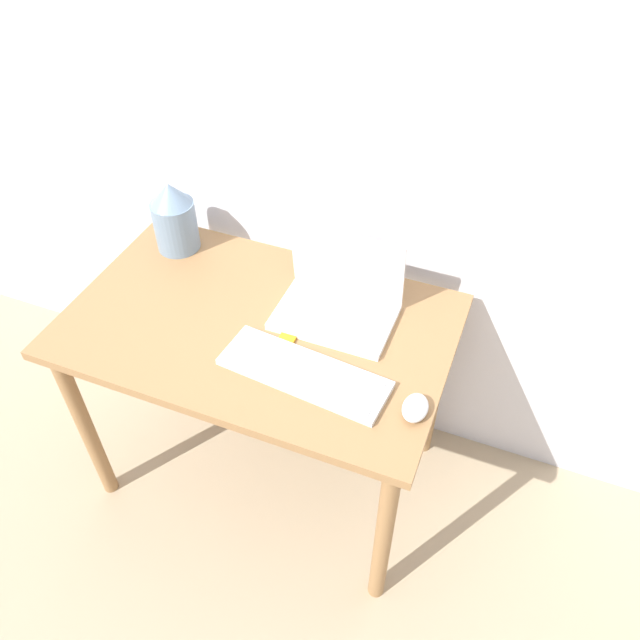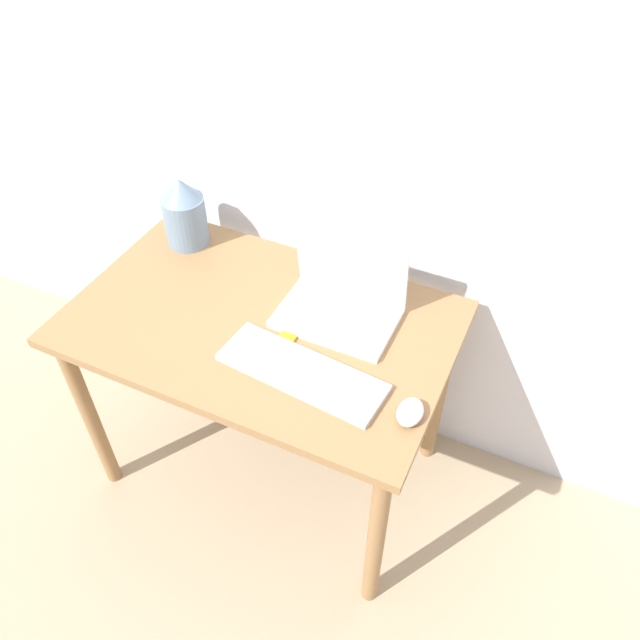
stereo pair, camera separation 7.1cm
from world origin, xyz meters
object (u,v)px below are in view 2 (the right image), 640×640
Objects in this scene: mouse at (410,412)px; mp3_player at (285,341)px; laptop at (342,299)px; vase at (184,212)px; keyboard at (302,372)px.

mouse is 0.41m from mp3_player.
laptop is at bearing 138.05° from mouse.
vase is at bearing 151.02° from mp3_player.
laptop reaches higher than mouse.
keyboard is (0.00, -0.26, -0.04)m from laptop.
mouse is at bearing -13.71° from mp3_player.
mp3_player is at bearing -28.98° from vase.
keyboard is 0.71m from vase.
laptop reaches higher than vase.
vase reaches higher than mp3_player.
keyboard is 6.98× the size of mp3_player.
mouse is at bearing -2.07° from keyboard.
mouse reaches higher than mp3_player.
vase is 3.52× the size of mp3_player.
keyboard is at bearing 177.93° from mouse.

